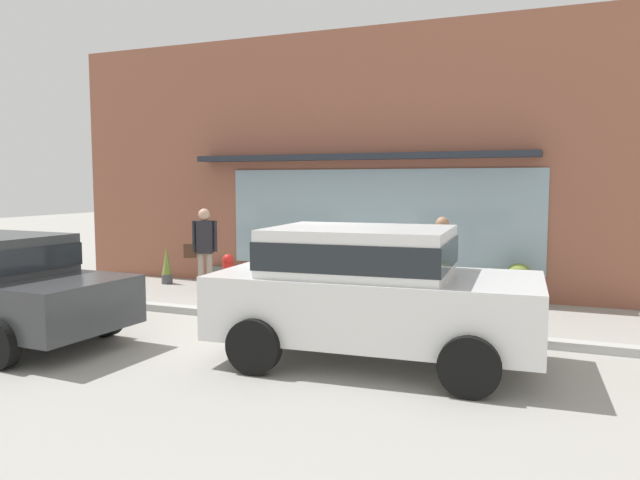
{
  "coord_description": "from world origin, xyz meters",
  "views": [
    {
      "loc": [
        3.98,
        -8.96,
        2.27
      ],
      "look_at": [
        -0.1,
        1.2,
        1.23
      ],
      "focal_mm": 33.8,
      "sensor_mm": 36.0,
      "label": 1
    }
  ],
  "objects_px": {
    "potted_plant_window_left": "(306,272)",
    "fire_hydrant": "(228,279)",
    "potted_plant_window_right": "(167,266)",
    "potted_plant_doorstep": "(364,280)",
    "potted_plant_trailing_edge": "(518,283)",
    "pedestrian_with_handbag": "(204,245)",
    "parked_car_white": "(370,286)",
    "pedestrian_passerby": "(442,257)"
  },
  "relations": [
    {
      "from": "potted_plant_window_left",
      "to": "fire_hydrant",
      "type": "bearing_deg",
      "value": -124.05
    },
    {
      "from": "fire_hydrant",
      "to": "potted_plant_window_right",
      "type": "bearing_deg",
      "value": 150.24
    },
    {
      "from": "potted_plant_window_left",
      "to": "potted_plant_doorstep",
      "type": "bearing_deg",
      "value": 10.05
    },
    {
      "from": "fire_hydrant",
      "to": "potted_plant_window_left",
      "type": "xyz_separation_m",
      "value": [
        0.98,
        1.45,
        -0.02
      ]
    },
    {
      "from": "potted_plant_window_right",
      "to": "potted_plant_doorstep",
      "type": "distance_m",
      "value": 4.59
    },
    {
      "from": "potted_plant_trailing_edge",
      "to": "pedestrian_with_handbag",
      "type": "bearing_deg",
      "value": -167.54
    },
    {
      "from": "potted_plant_trailing_edge",
      "to": "parked_car_white",
      "type": "bearing_deg",
      "value": -109.6
    },
    {
      "from": "pedestrian_with_handbag",
      "to": "pedestrian_passerby",
      "type": "relative_size",
      "value": 1.04
    },
    {
      "from": "potted_plant_window_right",
      "to": "pedestrian_with_handbag",
      "type": "bearing_deg",
      "value": -31.18
    },
    {
      "from": "pedestrian_with_handbag",
      "to": "potted_plant_window_right",
      "type": "bearing_deg",
      "value": -56.98
    },
    {
      "from": "pedestrian_passerby",
      "to": "parked_car_white",
      "type": "bearing_deg",
      "value": 176.88
    },
    {
      "from": "pedestrian_with_handbag",
      "to": "potted_plant_doorstep",
      "type": "height_order",
      "value": "pedestrian_with_handbag"
    },
    {
      "from": "fire_hydrant",
      "to": "potted_plant_doorstep",
      "type": "distance_m",
      "value": 2.74
    },
    {
      "from": "potted_plant_window_left",
      "to": "potted_plant_trailing_edge",
      "type": "distance_m",
      "value": 4.18
    },
    {
      "from": "fire_hydrant",
      "to": "potted_plant_window_left",
      "type": "distance_m",
      "value": 1.75
    },
    {
      "from": "parked_car_white",
      "to": "potted_plant_doorstep",
      "type": "bearing_deg",
      "value": 105.32
    },
    {
      "from": "fire_hydrant",
      "to": "pedestrian_passerby",
      "type": "bearing_deg",
      "value": 6.14
    },
    {
      "from": "pedestrian_with_handbag",
      "to": "potted_plant_window_right",
      "type": "relative_size",
      "value": 2.07
    },
    {
      "from": "pedestrian_with_handbag",
      "to": "potted_plant_window_left",
      "type": "xyz_separation_m",
      "value": [
        1.76,
        1.05,
        -0.6
      ]
    },
    {
      "from": "potted_plant_window_left",
      "to": "potted_plant_trailing_edge",
      "type": "height_order",
      "value": "potted_plant_window_left"
    },
    {
      "from": "parked_car_white",
      "to": "potted_plant_trailing_edge",
      "type": "bearing_deg",
      "value": 67.07
    },
    {
      "from": "potted_plant_window_right",
      "to": "potted_plant_trailing_edge",
      "type": "bearing_deg",
      "value": 2.49
    },
    {
      "from": "pedestrian_with_handbag",
      "to": "potted_plant_window_left",
      "type": "height_order",
      "value": "pedestrian_with_handbag"
    },
    {
      "from": "potted_plant_window_left",
      "to": "potted_plant_window_right",
      "type": "distance_m",
      "value": 3.39
    },
    {
      "from": "potted_plant_window_left",
      "to": "potted_plant_window_right",
      "type": "xyz_separation_m",
      "value": [
        -3.39,
        -0.07,
        -0.03
      ]
    },
    {
      "from": "parked_car_white",
      "to": "potted_plant_window_right",
      "type": "distance_m",
      "value": 7.24
    },
    {
      "from": "pedestrian_with_handbag",
      "to": "pedestrian_passerby",
      "type": "bearing_deg",
      "value": 154.58
    },
    {
      "from": "pedestrian_with_handbag",
      "to": "pedestrian_passerby",
      "type": "distance_m",
      "value": 4.75
    },
    {
      "from": "pedestrian_with_handbag",
      "to": "potted_plant_window_left",
      "type": "bearing_deg",
      "value": -174.95
    },
    {
      "from": "pedestrian_with_handbag",
      "to": "potted_plant_trailing_edge",
      "type": "distance_m",
      "value": 6.11
    },
    {
      "from": "fire_hydrant",
      "to": "potted_plant_window_right",
      "type": "distance_m",
      "value": 2.77
    },
    {
      "from": "parked_car_white",
      "to": "potted_plant_window_left",
      "type": "xyz_separation_m",
      "value": [
        -2.63,
        4.05,
        -0.53
      ]
    },
    {
      "from": "parked_car_white",
      "to": "potted_plant_window_right",
      "type": "relative_size",
      "value": 4.84
    },
    {
      "from": "potted_plant_window_left",
      "to": "potted_plant_window_right",
      "type": "relative_size",
      "value": 1.07
    },
    {
      "from": "fire_hydrant",
      "to": "parked_car_white",
      "type": "xyz_separation_m",
      "value": [
        3.61,
        -2.6,
        0.51
      ]
    },
    {
      "from": "potted_plant_window_right",
      "to": "potted_plant_doorstep",
      "type": "xyz_separation_m",
      "value": [
        4.58,
        0.28,
        -0.09
      ]
    },
    {
      "from": "parked_car_white",
      "to": "pedestrian_with_handbag",
      "type": "bearing_deg",
      "value": 142.4
    },
    {
      "from": "potted_plant_window_right",
      "to": "potted_plant_window_left",
      "type": "bearing_deg",
      "value": 1.21
    },
    {
      "from": "fire_hydrant",
      "to": "potted_plant_trailing_edge",
      "type": "bearing_deg",
      "value": 18.34
    },
    {
      "from": "parked_car_white",
      "to": "potted_plant_trailing_edge",
      "type": "distance_m",
      "value": 4.6
    },
    {
      "from": "potted_plant_doorstep",
      "to": "potted_plant_window_right",
      "type": "bearing_deg",
      "value": -176.46
    },
    {
      "from": "pedestrian_passerby",
      "to": "potted_plant_trailing_edge",
      "type": "xyz_separation_m",
      "value": [
        1.19,
        1.28,
        -0.58
      ]
    }
  ]
}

